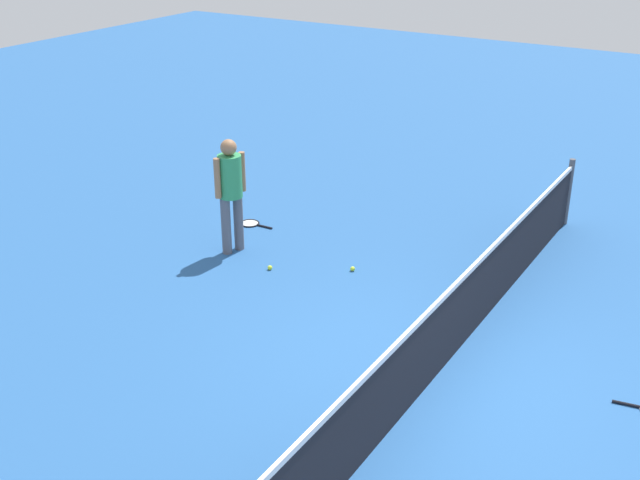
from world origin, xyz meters
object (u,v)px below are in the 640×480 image
at_px(player_near_side, 230,186).
at_px(tennis_racket_near_player, 251,224).
at_px(tennis_ball_near_player, 270,268).
at_px(tennis_ball_by_net, 353,269).

relative_size(player_near_side, tennis_racket_near_player, 2.90).
xyz_separation_m(tennis_ball_near_player, tennis_ball_by_net, (-0.57, 1.00, 0.00)).
xyz_separation_m(player_near_side, tennis_ball_near_player, (0.24, 0.82, -0.98)).
bearing_deg(tennis_ball_near_player, player_near_side, -106.38).
xyz_separation_m(player_near_side, tennis_racket_near_player, (-0.94, -0.36, -1.00)).
bearing_deg(tennis_racket_near_player, tennis_ball_near_player, 45.11).
distance_m(tennis_ball_near_player, tennis_ball_by_net, 1.16).
bearing_deg(tennis_ball_near_player, tennis_racket_near_player, -134.89).
xyz_separation_m(tennis_racket_near_player, tennis_ball_by_net, (0.60, 2.19, 0.02)).
relative_size(tennis_racket_near_player, tennis_ball_near_player, 8.87).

